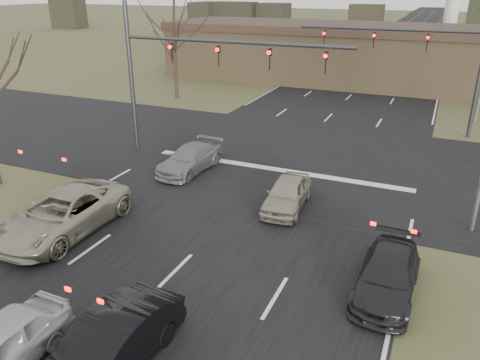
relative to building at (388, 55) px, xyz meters
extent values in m
plane|color=#4A4E29|center=(-2.00, -38.00, -2.67)|extent=(360.00, 360.00, 0.00)
cube|color=black|center=(-2.00, 22.00, -2.66)|extent=(14.00, 300.00, 0.02)
cube|color=black|center=(-2.00, -23.00, -2.65)|extent=(200.00, 14.00, 0.02)
cube|color=olive|center=(0.00, 0.00, -0.37)|extent=(42.00, 10.00, 4.60)
cube|color=#38281E|center=(0.00, 0.00, 2.28)|extent=(42.40, 10.40, 0.70)
cylinder|color=#383A3D|center=(-10.50, -25.00, 1.33)|extent=(0.24, 0.24, 8.00)
cylinder|color=#383A3D|center=(-4.50, -25.00, 3.53)|extent=(12.00, 0.18, 0.18)
imported|color=black|center=(-7.83, -25.00, 2.83)|extent=(0.16, 0.20, 1.00)
imported|color=black|center=(-5.17, -25.00, 2.83)|extent=(0.16, 0.20, 1.00)
imported|color=black|center=(-2.50, -25.00, 2.83)|extent=(0.16, 0.20, 1.00)
imported|color=black|center=(0.17, -25.00, 2.83)|extent=(0.16, 0.20, 1.00)
cylinder|color=#383A3D|center=(7.00, -15.00, 1.33)|extent=(0.24, 0.24, 8.00)
cylinder|color=#383A3D|center=(1.50, -15.00, 3.53)|extent=(11.00, 0.18, 0.18)
imported|color=black|center=(3.86, -15.00, 2.83)|extent=(0.16, 0.20, 1.00)
imported|color=black|center=(0.71, -15.00, 2.83)|extent=(0.16, 0.20, 1.00)
imported|color=black|center=(-2.43, -15.00, 2.83)|extent=(0.16, 0.20, 1.00)
cylinder|color=black|center=(-15.00, -13.00, -0.05)|extent=(0.32, 0.32, 5.23)
imported|color=#9C987E|center=(-7.21, -34.31, -1.88)|extent=(2.62, 5.65, 1.57)
imported|color=black|center=(-1.22, -39.28, -1.94)|extent=(1.79, 4.49, 1.45)
imported|color=black|center=(4.50, -33.34, -2.06)|extent=(1.79, 4.23, 1.22)
imported|color=slate|center=(-6.00, -26.82, -2.03)|extent=(2.07, 4.48, 1.27)
imported|color=#A09881|center=(-0.16, -28.94, -2.01)|extent=(1.82, 3.92, 1.30)
camera|label=1|loc=(5.19, -46.07, 6.09)|focal=35.00mm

